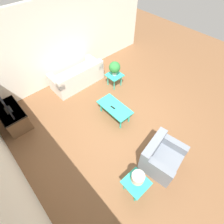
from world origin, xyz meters
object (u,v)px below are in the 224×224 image
Objects in this scene: sofa at (78,77)px; side_table_plant at (115,76)px; armchair at (161,157)px; potted_plant at (115,68)px; coffee_table at (115,108)px; tv_stand_chest at (13,116)px; table_lamp at (138,178)px; television at (3,103)px; side_table_lamp at (136,184)px.

side_table_plant is (-0.94, -0.93, 0.10)m from sofa.
potted_plant is (2.97, -1.19, 0.45)m from armchair.
coffee_table is 0.99× the size of tv_stand_chest.
side_table_plant is (1.08, -0.99, 0.01)m from coffee_table.
armchair is 2.66× the size of table_lamp.
table_lamp is at bearing -161.51° from television.
sofa reaches higher than side_table_plant.
side_table_lamp reaches higher than coffee_table.
side_table_lamp is (-3.95, 1.20, 0.10)m from sofa.
sofa is 3.92m from armchair.
side_table_lamp is at bearing -161.51° from television.
side_table_plant is (2.97, -1.19, 0.08)m from armchair.
sofa is 3.64× the size of potted_plant.
side_table_plant is at bearing -101.95° from television.
table_lamp is at bearing -45.00° from side_table_lamp.
side_table_plant is 1.00× the size of side_table_lamp.
armchair is at bearing -149.44° from tv_stand_chest.
coffee_table is 2.13× the size of side_table_lamp.
tv_stand_chest is (3.72, 1.24, -0.08)m from side_table_lamp.
television reaches higher than tv_stand_chest.
potted_plant reaches higher than side_table_lamp.
sofa is 1.76× the size of armchair.
table_lamp is (-0.03, 0.94, 0.42)m from armchair.
tv_stand_chest is (-0.23, 2.44, 0.02)m from sofa.
side_table_plant is 1.28× the size of table_lamp.
table_lamp is (-3.72, -1.24, -0.16)m from television.
armchair is at bearing 173.84° from coffee_table.
sofa is 2.45m from tv_stand_chest.
armchair is at bearing -88.06° from table_lamp.
potted_plant is at bearing -35.36° from side_table_lamp.
tv_stand_chest reaches higher than side_table_lamp.
tv_stand_chest is at bearing 18.42° from side_table_lamp.
television is at bearing 18.49° from table_lamp.
sofa is at bearing -1.73° from coffee_table.
side_table_plant is at bearing -35.36° from side_table_lamp.
coffee_table is at bearing -30.73° from side_table_lamp.
potted_plant reaches higher than coffee_table.
television is (0.71, 3.38, 0.51)m from side_table_plant.
television is 2.29× the size of table_lamp.
coffee_table is 1.47m from side_table_plant.
armchair reaches higher than side_table_plant.
tv_stand_chest is (0.71, 3.37, -0.08)m from side_table_plant.
potted_plant is (-0.00, 0.00, 0.37)m from side_table_plant.
table_lamp is at bearing 149.27° from coffee_table.
table_lamp is at bearing 144.64° from potted_plant.
television is at bearing 18.49° from side_table_lamp.
tv_stand_chest reaches higher than side_table_plant.
television reaches higher than potted_plant.
side_table_plant reaches higher than coffee_table.
sofa is at bearing -84.66° from tv_stand_chest.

